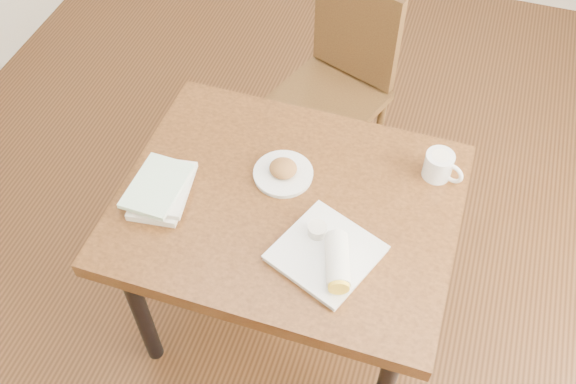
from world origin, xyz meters
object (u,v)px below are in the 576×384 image
(plate_burrito, at_px, (329,255))
(plate_scone, at_px, (283,172))
(table, at_px, (288,218))
(chair_far, at_px, (339,77))
(coffee_mug, at_px, (440,165))
(book_stack, at_px, (162,189))

(plate_burrito, bearing_deg, plate_scone, 130.75)
(table, height_order, plate_scone, plate_scone)
(plate_burrito, bearing_deg, chair_far, 102.91)
(table, distance_m, coffee_mug, 0.53)
(chair_far, height_order, plate_scone, chair_far)
(plate_burrito, xyz_separation_m, book_stack, (-0.58, 0.07, 0.00))
(table, distance_m, chair_far, 0.86)
(chair_far, xyz_separation_m, coffee_mug, (0.49, -0.59, 0.25))
(plate_scone, relative_size, coffee_mug, 1.47)
(table, bearing_deg, coffee_mug, 30.62)
(chair_far, xyz_separation_m, plate_burrito, (0.23, -1.02, 0.23))
(book_stack, bearing_deg, coffee_mug, 23.39)
(coffee_mug, xyz_separation_m, book_stack, (-0.83, -0.36, -0.02))
(chair_far, height_order, book_stack, chair_far)
(coffee_mug, bearing_deg, chair_far, 129.34)
(plate_burrito, height_order, book_stack, plate_burrito)
(plate_scone, bearing_deg, coffee_mug, 18.23)
(plate_scone, height_order, plate_burrito, plate_burrito)
(chair_far, height_order, coffee_mug, chair_far)
(plate_scone, bearing_deg, plate_burrito, -49.25)
(chair_far, bearing_deg, plate_scone, -89.96)
(table, relative_size, plate_burrito, 3.01)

